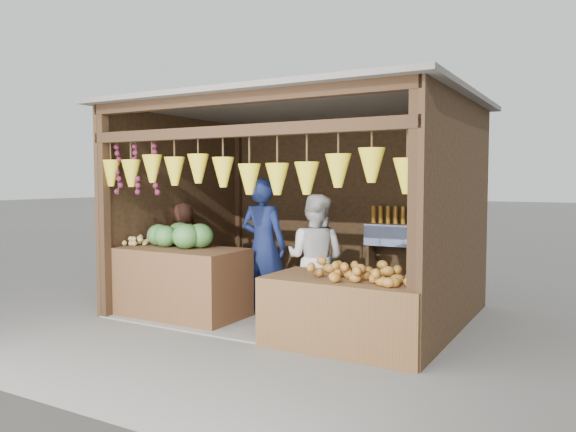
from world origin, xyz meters
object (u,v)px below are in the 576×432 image
at_px(man_standing, 263,246).
at_px(vendor_seated, 184,240).
at_px(counter_left, 177,282).
at_px(counter_right, 349,313).
at_px(woman_standing, 315,258).

relative_size(man_standing, vendor_seated, 1.62).
bearing_deg(vendor_seated, man_standing, 172.62).
bearing_deg(counter_left, man_standing, 38.49).
bearing_deg(counter_right, vendor_seated, 160.52).
distance_m(counter_left, counter_right, 2.39).
bearing_deg(counter_right, counter_left, 176.08).
bearing_deg(counter_left, vendor_seated, 125.53).
xyz_separation_m(counter_left, counter_right, (2.39, -0.16, -0.07)).
height_order(counter_left, man_standing, man_standing).
relative_size(counter_left, counter_right, 1.03).
xyz_separation_m(counter_left, woman_standing, (1.62, 0.61, 0.34)).
xyz_separation_m(counter_left, vendor_seated, (-0.65, 0.91, 0.40)).
xyz_separation_m(counter_right, man_standing, (-1.54, 0.84, 0.50)).
xyz_separation_m(woman_standing, vendor_seated, (-2.27, 0.30, 0.07)).
height_order(counter_right, man_standing, man_standing).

